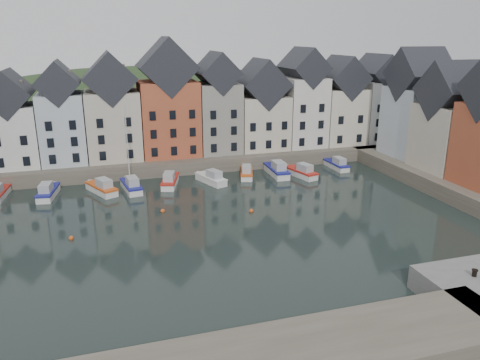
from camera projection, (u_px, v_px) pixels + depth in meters
name	position (u px, v px, depth m)	size (l,w,h in m)	color
ground	(212.00, 235.00, 48.80)	(260.00, 260.00, 0.00)	black
far_quay	(168.00, 157.00, 75.92)	(90.00, 16.00, 2.00)	brown
right_quay	(480.00, 185.00, 61.50)	(14.00, 54.00, 2.00)	brown
hillside	(155.00, 211.00, 105.32)	(153.60, 70.40, 64.00)	#21361B
far_terrace	(189.00, 109.00, 72.64)	(72.37, 8.16, 17.78)	beige
right_terrace	(454.00, 120.00, 63.50)	(8.30, 24.25, 16.36)	silver
mooring_buoys	(166.00, 219.00, 52.52)	(20.50, 5.50, 0.50)	#CC4E18
boat_b	(48.00, 192.00, 59.92)	(2.67, 6.09, 2.26)	silver
boat_c	(102.00, 188.00, 61.46)	(4.24, 6.25, 2.31)	silver
boat_d	(131.00, 186.00, 62.32)	(2.68, 6.19, 11.46)	silver
boat_e	(170.00, 181.00, 64.49)	(3.42, 6.22, 2.28)	silver
boat_f	(212.00, 179.00, 65.60)	(3.67, 5.98, 2.20)	silver
boat_g	(247.00, 173.00, 68.48)	(3.25, 5.75, 2.11)	silver
boat_h	(277.00, 170.00, 69.24)	(2.28, 6.66, 2.53)	silver
boat_i	(302.00, 172.00, 68.60)	(3.31, 6.21, 2.28)	silver
boat_j	(337.00, 165.00, 72.73)	(1.87, 5.56, 2.12)	silver
mooring_bollard	(475.00, 273.00, 36.29)	(0.48, 0.48, 0.56)	black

